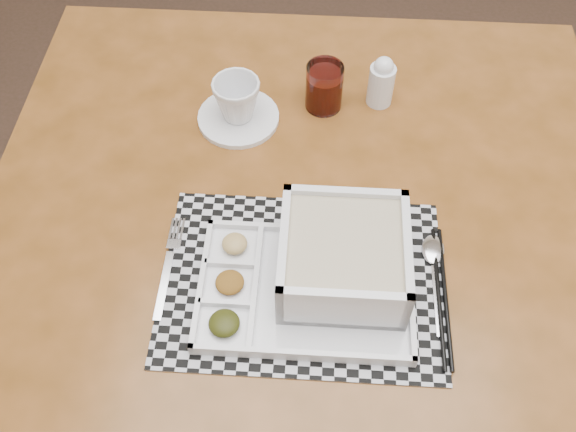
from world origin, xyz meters
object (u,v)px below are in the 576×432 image
object	(u,v)px
dining_table	(303,249)
serving_tray	(332,266)
cup	(237,100)
juice_glass	(324,88)
creamer_bottle	(381,82)

from	to	relation	value
dining_table	serving_tray	distance (m)	0.17
cup	juice_glass	size ratio (longest dim) A/B	0.94
dining_table	serving_tray	xyz separation A→B (m)	(0.06, -0.10, 0.13)
serving_tray	cup	bearing A→B (deg)	123.71
dining_table	serving_tray	bearing A→B (deg)	-61.17
cup	juice_glass	bearing A→B (deg)	31.40
serving_tray	creamer_bottle	size ratio (longest dim) A/B	3.30
cup	juice_glass	world-z (taller)	juice_glass
dining_table	cup	bearing A→B (deg)	125.96
juice_glass	creamer_bottle	world-z (taller)	creamer_bottle
serving_tray	creamer_bottle	xyz separation A→B (m)	(0.04, 0.40, 0.01)
serving_tray	juice_glass	xyz separation A→B (m)	(-0.06, 0.37, -0.00)
dining_table	juice_glass	size ratio (longest dim) A/B	12.82
serving_tray	cup	world-z (taller)	serving_tray
creamer_bottle	serving_tray	bearing A→B (deg)	-96.11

